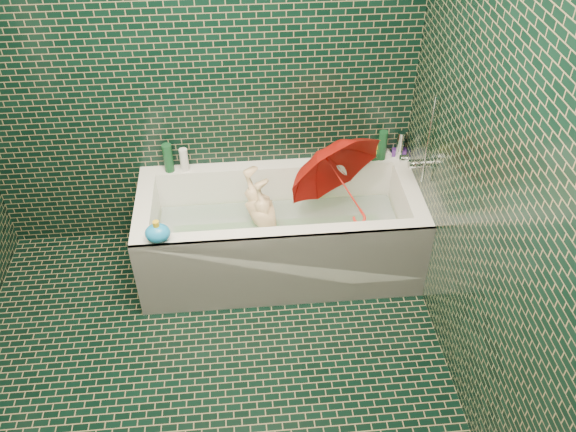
{
  "coord_description": "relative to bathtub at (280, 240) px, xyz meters",
  "views": [
    {
      "loc": [
        0.24,
        -1.81,
        2.79
      ],
      "look_at": [
        0.48,
        0.82,
        0.56
      ],
      "focal_mm": 38.0,
      "sensor_mm": 36.0,
      "label": 1
    }
  ],
  "objects": [
    {
      "name": "soap_bottle_c",
      "position": [
        0.66,
        0.32,
        0.34
      ],
      "size": [
        0.15,
        0.15,
        0.18
      ],
      "primitive_type": "imported",
      "rotation": [
        0.0,
        0.0,
        0.1
      ],
      "color": "#134323",
      "rests_on": "bathtub"
    },
    {
      "name": "bottle_left_tall",
      "position": [
        -0.66,
        0.34,
        0.43
      ],
      "size": [
        0.07,
        0.07,
        0.19
      ],
      "primitive_type": "cylinder",
      "rotation": [
        0.0,
        0.0,
        -0.18
      ],
      "color": "#134323",
      "rests_on": "bathtub"
    },
    {
      "name": "soap_bottle_b",
      "position": [
        0.8,
        0.34,
        0.34
      ],
      "size": [
        0.11,
        0.11,
        0.2
      ],
      "primitive_type": "imported",
      "rotation": [
        0.0,
        0.0,
        -0.18
      ],
      "color": "#49217C",
      "rests_on": "bathtub"
    },
    {
      "name": "faucet",
      "position": [
        0.81,
        0.01,
        0.56
      ],
      "size": [
        0.18,
        0.19,
        0.55
      ],
      "color": "silver",
      "rests_on": "wall_right"
    },
    {
      "name": "bath_mat",
      "position": [
        0.0,
        0.02,
        -0.06
      ],
      "size": [
        1.35,
        0.47,
        0.01
      ],
      "primitive_type": "cube",
      "color": "green",
      "rests_on": "bathtub"
    },
    {
      "name": "floor",
      "position": [
        -0.45,
        -1.01,
        -0.21
      ],
      "size": [
        2.8,
        2.8,
        0.0
      ],
      "primitive_type": "plane",
      "color": "black",
      "rests_on": "ground"
    },
    {
      "name": "bath_toy",
      "position": [
        -0.68,
        -0.32,
        0.4
      ],
      "size": [
        0.17,
        0.16,
        0.14
      ],
      "rotation": [
        0.0,
        0.0,
        -0.38
      ],
      "color": "#1886DA",
      "rests_on": "bathtub"
    },
    {
      "name": "bottle_right_pump",
      "position": [
        0.8,
        0.35,
        0.43
      ],
      "size": [
        0.06,
        0.06,
        0.18
      ],
      "primitive_type": "cylinder",
      "rotation": [
        0.0,
        0.0,
        -0.12
      ],
      "color": "silver",
      "rests_on": "bathtub"
    },
    {
      "name": "wall_right",
      "position": [
        0.85,
        -1.01,
        1.04
      ],
      "size": [
        0.0,
        2.8,
        2.8
      ],
      "primitive_type": "plane",
      "rotation": [
        1.57,
        0.0,
        -1.57
      ],
      "color": "black",
      "rests_on": "floor"
    },
    {
      "name": "rubber_duck",
      "position": [
        0.63,
        0.36,
        0.38
      ],
      "size": [
        0.12,
        0.09,
        0.09
      ],
      "rotation": [
        0.0,
        0.0,
        0.33
      ],
      "color": "gold",
      "rests_on": "bathtub"
    },
    {
      "name": "water",
      "position": [
        0.0,
        0.02,
        0.09
      ],
      "size": [
        1.48,
        0.53,
        0.0
      ],
      "primitive_type": "cube",
      "color": "silver",
      "rests_on": "bathtub"
    },
    {
      "name": "child",
      "position": [
        -0.07,
        0.04,
        0.1
      ],
      "size": [
        0.86,
        0.54,
        0.33
      ],
      "primitive_type": "imported",
      "rotation": [
        -1.39,
        0.0,
        -1.24
      ],
      "color": "beige",
      "rests_on": "bathtub"
    },
    {
      "name": "wall_back",
      "position": [
        -0.45,
        0.39,
        1.04
      ],
      "size": [
        2.8,
        0.0,
        2.8
      ],
      "primitive_type": "plane",
      "rotation": [
        1.57,
        0.0,
        0.0
      ],
      "color": "black",
      "rests_on": "floor"
    },
    {
      "name": "bottle_left_short",
      "position": [
        -0.56,
        0.33,
        0.41
      ],
      "size": [
        0.06,
        0.06,
        0.15
      ],
      "primitive_type": "cylinder",
      "rotation": [
        0.0,
        0.0,
        -0.18
      ],
      "color": "white",
      "rests_on": "bathtub"
    },
    {
      "name": "umbrella",
      "position": [
        0.39,
        0.02,
        0.39
      ],
      "size": [
        0.85,
        0.94,
        0.89
      ],
      "primitive_type": "imported",
      "rotation": [
        0.47,
        -0.3,
        0.35
      ],
      "color": "red",
      "rests_on": "bathtub"
    },
    {
      "name": "soap_bottle_a",
      "position": [
        0.71,
        0.34,
        0.34
      ],
      "size": [
        0.1,
        0.1,
        0.27
      ],
      "primitive_type": "imported",
      "rotation": [
        0.0,
        0.0,
        -0.0
      ],
      "color": "white",
      "rests_on": "bathtub"
    },
    {
      "name": "bathtub",
      "position": [
        0.0,
        0.0,
        0.0
      ],
      "size": [
        1.7,
        0.75,
        0.55
      ],
      "color": "white",
      "rests_on": "floor"
    },
    {
      "name": "bottle_right_tall",
      "position": [
        0.68,
        0.35,
        0.44
      ],
      "size": [
        0.07,
        0.07,
        0.2
      ],
      "primitive_type": "cylinder",
      "rotation": [
        0.0,
        0.0,
        0.34
      ],
      "color": "#134323",
      "rests_on": "bathtub"
    }
  ]
}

